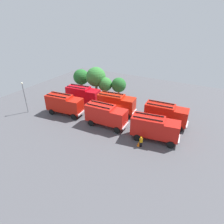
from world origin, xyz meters
The scene contains 16 objects.
ground_plane centered at (0.00, 0.00, 0.00)m, with size 54.54×54.54×0.00m, color #4C4C51.
fire_truck_0 centered at (-8.75, -2.68, 2.15)m, with size 7.42×3.39×3.88m.
fire_truck_1 centered at (0.27, -2.60, 2.15)m, with size 7.29×2.99×3.88m.
fire_truck_2 centered at (8.70, -2.53, 2.15)m, with size 7.48×3.60×3.88m.
fire_truck_3 centered at (-8.45, 2.67, 2.15)m, with size 7.42×3.36×3.88m.
fire_truck_4 centered at (-0.41, 2.40, 2.15)m, with size 7.41×3.35×3.88m.
fire_truck_5 centered at (8.96, 2.59, 2.15)m, with size 7.34×3.14×3.88m.
firefighter_0 centered at (10.29, -0.51, 0.97)m, with size 0.47×0.46×1.73m.
firefighter_1 centered at (7.67, -5.16, 0.90)m, with size 0.48×0.45×1.63m.
firefighter_2 centered at (-8.81, -0.64, 0.97)m, with size 0.44×0.48×1.73m.
tree_0 centered at (-12.83, 8.00, 3.82)m, with size 3.66×3.66×5.68m.
tree_1 centered at (-8.47, 7.78, 4.55)m, with size 4.37×4.37×6.77m.
tree_2 centered at (-6.09, 7.82, 3.21)m, with size 3.08×3.08×4.77m.
tree_3 centered at (-3.12, 8.58, 3.34)m, with size 3.20×3.20×4.97m.
traffic_cone_0 centered at (7.33, -5.15, 0.36)m, with size 0.51×0.51×0.73m, color #F2600C.
lamppost centered at (-15.73, -5.65, 3.59)m, with size 0.36×0.36×6.08m.
Camera 1 is at (15.04, -26.87, 17.37)m, focal length 30.84 mm.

